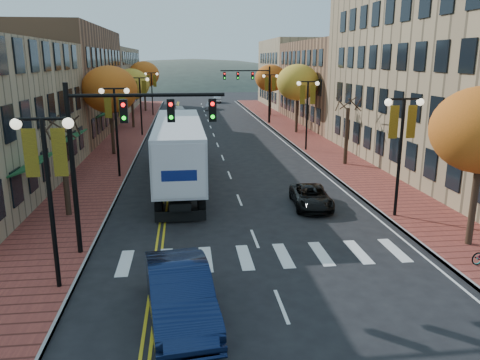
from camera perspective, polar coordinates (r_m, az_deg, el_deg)
name	(u,v)px	position (r m, az deg, el deg)	size (l,w,h in m)	color
ground	(271,279)	(17.64, 3.74, -11.92)	(200.00, 200.00, 0.00)	black
sidewalk_left	(126,138)	(49.02, -13.72, 4.98)	(4.00, 85.00, 0.15)	brown
sidewalk_right	(299,135)	(50.09, 7.25, 5.48)	(4.00, 85.00, 0.15)	brown
building_left_mid	(48,82)	(53.46, -22.32, 10.94)	(12.00, 24.00, 11.00)	brown
building_left_far	(94,80)	(77.86, -17.42, 11.59)	(12.00, 26.00, 9.50)	#9E8966
building_right_mid	(357,83)	(61.46, 14.06, 11.44)	(15.00, 24.00, 10.00)	brown
building_right_far	(311,73)	(82.40, 8.64, 12.72)	(15.00, 20.00, 11.00)	#9E8966
tree_left_a	(65,175)	(24.92, -20.53, 0.61)	(0.28, 0.28, 4.20)	#382619
tree_left_b	(110,90)	(40.05, -15.61, 10.56)	(4.48, 4.48, 7.21)	#382619
tree_left_c	(131,84)	(55.92, -13.12, 11.29)	(4.16, 4.16, 6.69)	#382619
tree_left_d	(144,75)	(73.80, -11.64, 12.48)	(4.61, 4.61, 7.42)	#382619
tree_right_b	(346,136)	(36.02, 12.85, 5.22)	(0.28, 0.28, 4.20)	#382619
tree_right_c	(298,83)	(51.00, 7.04, 11.71)	(4.48, 4.48, 7.21)	#382619
tree_right_d	(271,78)	(66.65, 3.76, 12.29)	(4.35, 4.35, 7.00)	#382619
lamp_left_a	(47,171)	(16.56, -22.45, 1.03)	(1.96, 0.36, 6.05)	black
lamp_left_b	(116,115)	(32.05, -14.92, 7.67)	(1.96, 0.36, 6.05)	black
lamp_left_c	(140,95)	(49.86, -12.07, 10.12)	(1.96, 0.36, 6.05)	black
lamp_left_d	(152,85)	(67.77, -10.71, 11.26)	(1.96, 0.36, 6.05)	black
lamp_right_a	(402,134)	(24.18, 19.10, 5.28)	(1.96, 0.36, 6.05)	black
lamp_right_b	(307,102)	(41.03, 8.23, 9.41)	(1.96, 0.36, 6.05)	black
lamp_right_c	(270,89)	(58.57, 3.69, 11.01)	(1.96, 0.36, 6.05)	black
traffic_mast_near	(121,136)	(18.92, -14.33, 5.19)	(6.10, 0.35, 7.00)	black
traffic_mast_far	(254,84)	(58.21, 1.70, 11.63)	(6.10, 0.34, 7.00)	black
semi_truck	(179,146)	(30.29, -7.46, 4.14)	(2.89, 16.81, 4.20)	black
navy_sedan	(180,293)	(14.86, -7.32, -13.56)	(1.86, 5.34, 1.76)	#0E1838
black_suv	(311,197)	(25.76, 8.67, -2.02)	(1.94, 4.21, 1.17)	black
car_far_white	(179,110)	(68.94, -7.39, 8.43)	(1.61, 4.00, 1.36)	silver
car_far_silver	(211,106)	(76.11, -3.59, 9.04)	(1.75, 4.30, 1.25)	#B6B5BE
car_far_oncoming	(217,99)	(88.33, -2.80, 9.81)	(1.35, 3.86, 1.27)	#B6B6BF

